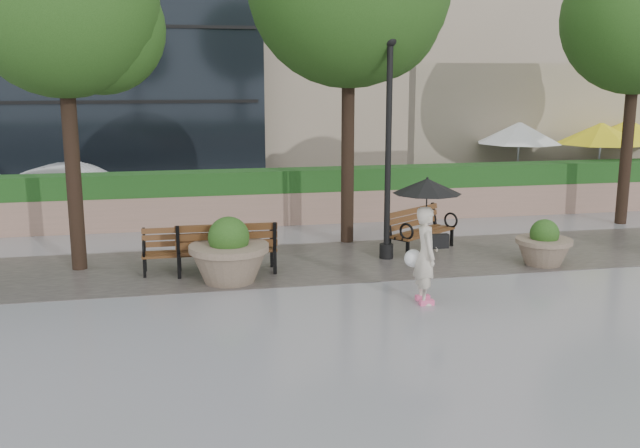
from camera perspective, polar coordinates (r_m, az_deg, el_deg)
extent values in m
plane|color=gray|center=(11.29, 1.75, -6.93)|extent=(100.00, 100.00, 0.00)
cube|color=#383330|center=(14.10, -1.08, -3.09)|extent=(28.00, 3.20, 0.01)
cube|color=#9D7665|center=(17.87, -3.45, 1.35)|extent=(24.00, 0.80, 0.80)
cube|color=#1E4517|center=(17.76, -3.47, 3.49)|extent=(24.00, 0.75, 0.55)
cube|color=tan|center=(23.72, 18.90, 7.20)|extent=(10.00, 0.60, 4.00)
cube|color=#1E4517|center=(21.76, 20.41, 2.63)|extent=(8.00, 0.50, 0.90)
cube|color=black|center=(21.84, -4.95, 2.17)|extent=(40.00, 7.00, 0.00)
cube|color=brown|center=(13.51, -10.76, -2.31)|extent=(1.56, 0.48, 0.04)
cube|color=brown|center=(13.69, -10.83, -0.98)|extent=(1.56, 0.11, 0.37)
cube|color=black|center=(13.58, -10.73, -3.03)|extent=(1.56, 0.56, 0.40)
torus|color=black|center=(13.33, -13.93, -1.95)|extent=(0.05, 0.32, 0.32)
torus|color=black|center=(13.36, -7.61, -1.68)|extent=(0.05, 0.32, 0.32)
cube|color=brown|center=(13.39, -7.50, -2.01)|extent=(1.86, 0.60, 0.05)
cube|color=brown|center=(13.04, -7.47, -0.95)|extent=(1.85, 0.17, 0.43)
cube|color=black|center=(13.42, -7.47, -2.94)|extent=(1.87, 0.71, 0.47)
torus|color=black|center=(13.60, -3.88, -0.93)|extent=(0.06, 0.38, 0.38)
torus|color=black|center=(13.52, -11.25, -1.20)|extent=(0.06, 0.38, 0.38)
cube|color=brown|center=(15.08, 8.22, -0.66)|extent=(1.66, 1.36, 0.05)
cube|color=brown|center=(15.17, 7.45, 0.55)|extent=(1.44, 1.04, 0.39)
cube|color=black|center=(15.14, 8.11, -1.36)|extent=(1.71, 1.44, 0.43)
torus|color=black|center=(14.32, 6.94, -0.60)|extent=(0.23, 0.31, 0.34)
torus|color=black|center=(15.59, 10.43, 0.30)|extent=(0.23, 0.31, 0.34)
cylinder|color=#7F6B56|center=(12.73, -7.29, -1.91)|extent=(1.42, 1.42, 0.11)
sphere|color=#1A3E11|center=(12.69, -7.32, -1.05)|extent=(0.73, 0.73, 0.73)
cylinder|color=#7F6B56|center=(14.50, 17.49, -1.30)|extent=(1.08, 1.08, 0.09)
sphere|color=#1A3E11|center=(14.46, 17.52, -0.73)|extent=(0.56, 0.56, 0.56)
cylinder|color=black|center=(14.11, 5.48, 5.58)|extent=(0.12, 0.12, 4.23)
cylinder|color=black|center=(14.45, 5.32, -2.18)|extent=(0.28, 0.28, 0.30)
sphere|color=black|center=(14.04, 5.65, 14.38)|extent=(0.24, 0.24, 0.24)
cylinder|color=black|center=(13.99, -19.26, 5.70)|extent=(0.28, 0.28, 4.60)
sphere|color=#1A3E11|center=(14.00, -20.01, 16.45)|extent=(3.44, 3.44, 3.44)
sphere|color=#1A3E11|center=(14.19, -17.23, 14.68)|extent=(2.41, 2.41, 2.41)
cylinder|color=black|center=(15.50, 2.25, 7.84)|extent=(0.28, 0.28, 5.12)
sphere|color=#1A3E11|center=(15.97, 4.23, 16.61)|extent=(2.99, 2.99, 2.99)
cylinder|color=black|center=(19.10, 23.44, 6.88)|extent=(0.28, 0.28, 4.63)
sphere|color=#1A3E11|center=(19.11, 24.10, 14.79)|extent=(3.58, 3.58, 3.58)
cylinder|color=black|center=(21.94, 15.38, 1.96)|extent=(0.40, 0.40, 0.10)
cylinder|color=#99999E|center=(21.80, 15.53, 4.68)|extent=(0.06, 0.06, 2.20)
cone|color=white|center=(21.71, 15.66, 7.04)|extent=(2.50, 2.50, 0.60)
cylinder|color=black|center=(22.45, 21.21, 1.80)|extent=(0.40, 0.40, 0.10)
cylinder|color=#99999E|center=(22.31, 21.41, 4.45)|extent=(0.06, 0.06, 2.20)
cone|color=yellow|center=(22.23, 21.58, 6.75)|extent=(2.50, 2.50, 0.60)
cylinder|color=black|center=(24.18, 23.06, 2.31)|extent=(0.40, 0.40, 0.10)
cylinder|color=#99999E|center=(24.05, 23.26, 4.78)|extent=(0.06, 0.06, 2.20)
cone|color=yellow|center=(23.97, 23.43, 6.91)|extent=(2.50, 2.50, 0.60)
imported|color=silver|center=(20.60, -18.85, 2.78)|extent=(4.04, 2.19, 1.26)
imported|color=beige|center=(11.57, 8.47, -2.22)|extent=(0.48, 0.65, 1.69)
cube|color=#F2598C|center=(11.90, 8.21, -5.85)|extent=(0.13, 0.24, 0.08)
cube|color=#F2598C|center=(11.66, 8.53, -6.23)|extent=(0.13, 0.24, 0.08)
cube|color=black|center=(11.64, 9.48, -1.37)|extent=(0.13, 0.33, 0.23)
sphere|color=white|center=(11.78, 7.47, -2.74)|extent=(0.30, 0.30, 0.30)
cylinder|color=black|center=(11.48, 8.50, 0.92)|extent=(0.02, 0.02, 0.90)
cone|color=black|center=(11.41, 8.57, 3.01)|extent=(1.10, 1.10, 0.23)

